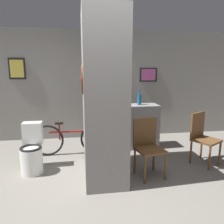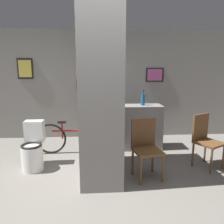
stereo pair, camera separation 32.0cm
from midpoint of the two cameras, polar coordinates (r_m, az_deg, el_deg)
ground_plane at (r=3.23m, az=-2.35°, el=-20.53°), size 14.00×14.00×0.00m
wall_back at (r=5.39m, az=-3.13°, el=7.02°), size 8.00×0.09×2.60m
pillar_center at (r=3.38m, az=-0.26°, el=4.43°), size 0.64×1.21×2.60m
counter_shelf at (r=4.74m, az=8.03°, el=-3.89°), size 1.11×0.44×0.94m
toilet at (r=3.98m, az=-17.80°, el=-9.27°), size 0.36×0.52×0.81m
chair_near_pillar at (r=3.54m, az=11.41°, el=-8.64°), size 0.48×0.48×0.92m
chair_by_doorway at (r=4.22m, az=25.26°, el=-6.26°), size 0.56×0.56×0.92m
bicycle at (r=4.49m, az=-7.74°, el=-6.67°), size 1.58×0.42×0.68m
bottle_tall at (r=4.65m, az=10.02°, el=3.25°), size 0.09×0.09×0.34m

